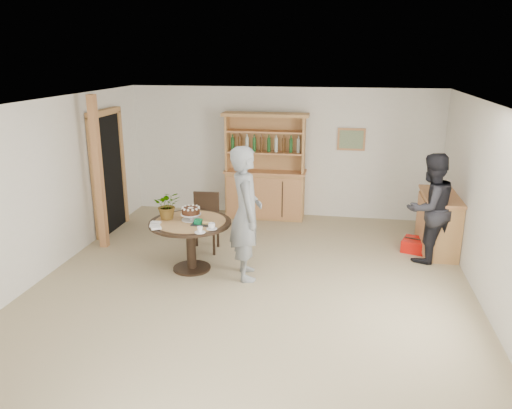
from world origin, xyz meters
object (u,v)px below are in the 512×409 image
object	(u,v)px
adult_person	(430,208)
red_suitcase	(422,246)
hutch	(265,183)
dining_table	(191,231)
dining_chair	(206,218)
sideboard	(438,223)
teen_boy	(246,213)

from	to	relation	value
adult_person	red_suitcase	size ratio (longest dim) A/B	2.44
hutch	dining_table	distance (m)	2.77
hutch	dining_chair	bearing A→B (deg)	-110.51
dining_table	red_suitcase	size ratio (longest dim) A/B	1.73
adult_person	red_suitcase	world-z (taller)	adult_person
dining_table	adult_person	size ratio (longest dim) A/B	0.71
sideboard	teen_boy	bearing A→B (deg)	-151.85
adult_person	red_suitcase	distance (m)	0.82
teen_boy	red_suitcase	world-z (taller)	teen_boy
teen_boy	sideboard	bearing A→B (deg)	-79.42
hutch	dining_table	size ratio (longest dim) A/B	1.70
adult_person	red_suitcase	bearing A→B (deg)	-124.38
sideboard	teen_boy	xyz separation A→B (m)	(-2.88, -1.54, 0.48)
red_suitcase	sideboard	bearing A→B (deg)	48.74
adult_person	hutch	bearing A→B (deg)	-65.92
dining_table	sideboard	bearing A→B (deg)	21.12
dining_chair	adult_person	size ratio (longest dim) A/B	0.56
sideboard	adult_person	distance (m)	0.65
dining_chair	adult_person	bearing A→B (deg)	-1.98
sideboard	dining_chair	distance (m)	3.78
hutch	sideboard	bearing A→B (deg)	-22.21
dining_chair	adult_person	world-z (taller)	adult_person
teen_boy	adult_person	distance (m)	2.84
dining_table	adult_person	world-z (taller)	adult_person
sideboard	dining_table	xyz separation A→B (m)	(-3.73, -1.44, 0.13)
dining_chair	teen_boy	xyz separation A→B (m)	(0.86, -0.93, 0.42)
dining_table	adult_person	distance (m)	3.63
dining_table	teen_boy	size ratio (longest dim) A/B	0.63
sideboard	dining_chair	world-z (taller)	dining_chair
hutch	red_suitcase	size ratio (longest dim) A/B	2.93
dining_chair	dining_table	bearing A→B (deg)	-93.76
dining_table	dining_chair	xyz separation A→B (m)	(-0.01, 0.83, -0.07)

